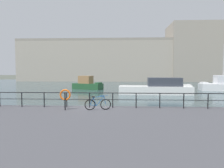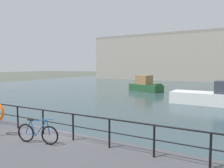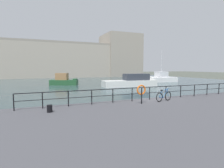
{
  "view_description": "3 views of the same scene",
  "coord_description": "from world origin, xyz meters",
  "px_view_note": "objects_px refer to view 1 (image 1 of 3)",
  "views": [
    {
      "loc": [
        2.24,
        -16.86,
        3.47
      ],
      "look_at": [
        0.96,
        5.52,
        2.04
      ],
      "focal_mm": 36.88,
      "sensor_mm": 36.0,
      "label": 1
    },
    {
      "loc": [
        6.76,
        -7.28,
        3.67
      ],
      "look_at": [
        -0.81,
        6.32,
        2.39
      ],
      "focal_mm": 34.62,
      "sensor_mm": 36.0,
      "label": 2
    },
    {
      "loc": [
        -8.6,
        -12.85,
        3.39
      ],
      "look_at": [
        -1.04,
        5.61,
        1.55
      ],
      "focal_mm": 28.14,
      "sensor_mm": 36.0,
      "label": 3
    }
  ],
  "objects_px": {
    "moored_green_narrowboat": "(87,84)",
    "parked_bicycle": "(98,104)",
    "moored_harbor_tender": "(158,88)",
    "life_ring_stand": "(65,96)",
    "harbor_building": "(138,59)",
    "moored_cabin_cruiser": "(223,85)"
  },
  "relations": [
    {
      "from": "moored_harbor_tender",
      "to": "moored_green_narrowboat",
      "type": "bearing_deg",
      "value": 147.9
    },
    {
      "from": "harbor_building",
      "to": "moored_cabin_cruiser",
      "type": "bearing_deg",
      "value": -69.12
    },
    {
      "from": "harbor_building",
      "to": "life_ring_stand",
      "type": "xyz_separation_m",
      "value": [
        -7.79,
        -55.31,
        -4.73
      ]
    },
    {
      "from": "harbor_building",
      "to": "moored_green_narrowboat",
      "type": "height_order",
      "value": "harbor_building"
    },
    {
      "from": "harbor_building",
      "to": "moored_green_narrowboat",
      "type": "bearing_deg",
      "value": -108.76
    },
    {
      "from": "parked_bicycle",
      "to": "life_ring_stand",
      "type": "height_order",
      "value": "life_ring_stand"
    },
    {
      "from": "harbor_building",
      "to": "parked_bicycle",
      "type": "xyz_separation_m",
      "value": [
        -5.62,
        -55.17,
        -5.32
      ]
    },
    {
      "from": "moored_harbor_tender",
      "to": "life_ring_stand",
      "type": "height_order",
      "value": "moored_harbor_tender"
    },
    {
      "from": "parked_bicycle",
      "to": "moored_green_narrowboat",
      "type": "bearing_deg",
      "value": 88.97
    },
    {
      "from": "moored_harbor_tender",
      "to": "moored_green_narrowboat",
      "type": "xyz_separation_m",
      "value": [
        -11.18,
        7.55,
        -0.01
      ]
    },
    {
      "from": "parked_bicycle",
      "to": "moored_harbor_tender",
      "type": "bearing_deg",
      "value": 57.23
    },
    {
      "from": "moored_green_narrowboat",
      "to": "parked_bicycle",
      "type": "xyz_separation_m",
      "value": [
        4.8,
        -24.49,
        0.26
      ]
    },
    {
      "from": "moored_harbor_tender",
      "to": "life_ring_stand",
      "type": "xyz_separation_m",
      "value": [
        -8.55,
        -17.08,
        0.84
      ]
    },
    {
      "from": "moored_green_narrowboat",
      "to": "life_ring_stand",
      "type": "xyz_separation_m",
      "value": [
        2.63,
        -24.63,
        0.84
      ]
    },
    {
      "from": "harbor_building",
      "to": "parked_bicycle",
      "type": "relative_size",
      "value": 33.29
    },
    {
      "from": "moored_green_narrowboat",
      "to": "life_ring_stand",
      "type": "bearing_deg",
      "value": -60.47
    },
    {
      "from": "parked_bicycle",
      "to": "life_ring_stand",
      "type": "xyz_separation_m",
      "value": [
        -2.17,
        -0.15,
        0.59
      ]
    },
    {
      "from": "moored_green_narrowboat",
      "to": "parked_bicycle",
      "type": "bearing_deg",
      "value": -55.47
    },
    {
      "from": "harbor_building",
      "to": "parked_bicycle",
      "type": "bearing_deg",
      "value": -95.82
    },
    {
      "from": "moored_green_narrowboat",
      "to": "harbor_building",
      "type": "bearing_deg",
      "value": 94.68
    },
    {
      "from": "moored_cabin_cruiser",
      "to": "parked_bicycle",
      "type": "xyz_separation_m",
      "value": [
        -17.82,
        -23.19,
        0.25
      ]
    },
    {
      "from": "moored_cabin_cruiser",
      "to": "moored_green_narrowboat",
      "type": "distance_m",
      "value": 22.66
    }
  ]
}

